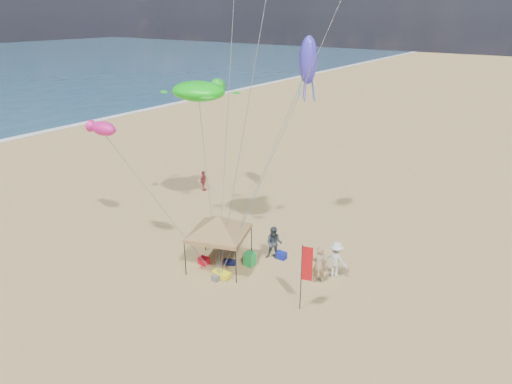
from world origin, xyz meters
TOP-DOWN VIEW (x-y plane):
  - ground at (0.00, 0.00)m, footprint 280.00×280.00m
  - canopy_tent at (-1.35, 1.67)m, footprint 5.04×5.04m
  - feather_flag at (4.10, 0.87)m, footprint 0.48×0.16m
  - cooler_red at (-2.14, 1.29)m, footprint 0.54×0.38m
  - cooler_blue at (0.86, 4.12)m, footprint 0.54×0.38m
  - bag_navy at (-0.95, 1.98)m, footprint 0.69×0.54m
  - bag_orange at (-3.49, 4.75)m, footprint 0.54×0.69m
  - chair_green at (-0.13, 2.62)m, footprint 0.50×0.50m
  - chair_yellow at (-3.42, 2.96)m, footprint 0.50×0.50m
  - crate_grey at (-0.60, 0.44)m, footprint 0.34×0.30m
  - beach_cart at (-0.56, 0.81)m, footprint 0.90×0.50m
  - person_near_a at (3.53, 3.26)m, footprint 0.84×0.79m
  - person_near_b at (0.54, 3.89)m, footprint 1.10×1.00m
  - person_near_c at (3.98, 4.22)m, footprint 1.21×0.70m
  - person_far_a at (-9.18, 9.24)m, footprint 0.57×0.95m
  - turtle_kite at (-5.43, 5.07)m, footprint 4.03×3.70m
  - fish_kite at (-7.79, 0.26)m, footprint 1.85×1.27m
  - squid_kite at (-0.62, 8.85)m, footprint 1.21×1.21m

SIDE VIEW (x-z plane):
  - ground at x=0.00m, z-range 0.00..0.00m
  - crate_grey at x=-0.60m, z-range 0.00..0.28m
  - bag_navy at x=-0.95m, z-range 0.00..0.36m
  - bag_orange at x=-3.49m, z-range 0.00..0.36m
  - cooler_red at x=-2.14m, z-range 0.00..0.38m
  - cooler_blue at x=0.86m, z-range 0.00..0.38m
  - beach_cart at x=-0.56m, z-range 0.08..0.32m
  - chair_green at x=-0.13m, z-range 0.00..0.70m
  - chair_yellow at x=-3.42m, z-range 0.00..0.70m
  - person_far_a at x=-9.18m, z-range 0.00..1.52m
  - person_near_b at x=0.54m, z-range 0.00..1.85m
  - person_near_c at x=3.98m, z-range 0.00..1.86m
  - person_near_a at x=3.53m, z-range 0.00..1.93m
  - feather_flag at x=4.10m, z-range 0.53..3.77m
  - canopy_tent at x=-1.35m, z-range 1.10..4.40m
  - fish_kite at x=-7.79m, z-range 6.27..7.02m
  - turtle_kite at x=-5.43m, z-range 7.62..8.70m
  - squid_kite at x=-0.62m, z-range 8.49..11.12m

